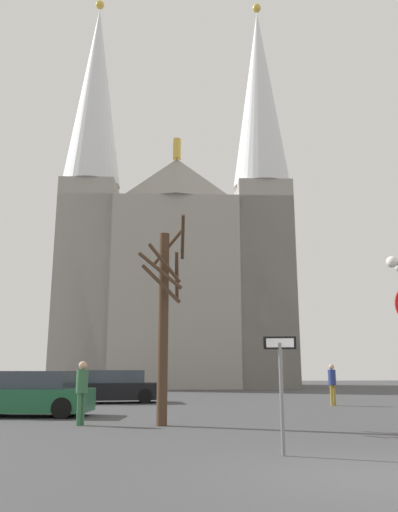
{
  "coord_description": "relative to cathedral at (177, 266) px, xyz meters",
  "views": [
    {
      "loc": [
        -3.64,
        -7.09,
        1.48
      ],
      "look_at": [
        0.36,
        19.27,
        7.49
      ],
      "focal_mm": 35.41,
      "sensor_mm": 36.0,
      "label": 1
    }
  ],
  "objects": [
    {
      "name": "pedestrian_standing",
      "position": [
        4.15,
        -23.53,
        -9.58
      ],
      "size": [
        0.32,
        0.32,
        1.7
      ],
      "color": "olive",
      "rests_on": "ground"
    },
    {
      "name": "ground_plane",
      "position": [
        -1.05,
        -37.24,
        -10.61
      ],
      "size": [
        120.0,
        120.0,
        0.0
      ],
      "primitive_type": "plane",
      "color": "#424244"
    },
    {
      "name": "pedestrian_walking",
      "position": [
        -5.73,
        -29.73,
        -9.58
      ],
      "size": [
        0.32,
        0.32,
        1.7
      ],
      "color": "#33663F",
      "rests_on": "ground"
    },
    {
      "name": "one_way_arrow_sign",
      "position": [
        -1.82,
        -35.3,
        -9.31
      ],
      "size": [
        0.58,
        0.18,
        2.07
      ],
      "color": "slate",
      "rests_on": "ground"
    },
    {
      "name": "cathedral",
      "position": [
        0.0,
        0.0,
        0.0
      ],
      "size": [
        20.79,
        15.99,
        35.3
      ],
      "color": "gray",
      "rests_on": "ground"
    },
    {
      "name": "parked_car_far_green",
      "position": [
        -7.57,
        -26.73,
        -9.94
      ],
      "size": [
        4.26,
        2.46,
        1.43
      ],
      "color": "#1E5B38",
      "rests_on": "ground"
    },
    {
      "name": "parked_car_near_black",
      "position": [
        -5.05,
        -20.27,
        -9.93
      ],
      "size": [
        4.48,
        1.99,
        1.45
      ],
      "color": "black",
      "rests_on": "ground"
    },
    {
      "name": "bare_tree",
      "position": [
        -3.53,
        -30.16,
        -7.64
      ],
      "size": [
        1.43,
        1.45,
        5.8
      ],
      "color": "#473323",
      "rests_on": "ground"
    }
  ]
}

